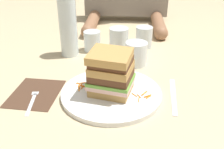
% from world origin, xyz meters
% --- Properties ---
extents(ground_plane, '(3.00, 3.00, 0.00)m').
position_xyz_m(ground_plane, '(0.00, 0.00, 0.00)').
color(ground_plane, '#C6B289').
extents(main_plate, '(0.30, 0.30, 0.01)m').
position_xyz_m(main_plate, '(-0.01, 0.01, 0.01)').
color(main_plate, white).
rests_on(main_plate, ground_plane).
extents(sandwich, '(0.14, 0.13, 0.13)m').
position_xyz_m(sandwich, '(-0.01, 0.01, 0.08)').
color(sandwich, tan).
rests_on(sandwich, main_plate).
extents(carrot_shred_0, '(0.02, 0.02, 0.00)m').
position_xyz_m(carrot_shred_0, '(-0.09, 0.02, 0.02)').
color(carrot_shred_0, orange).
rests_on(carrot_shred_0, main_plate).
extents(carrot_shred_1, '(0.01, 0.02, 0.00)m').
position_xyz_m(carrot_shred_1, '(-0.10, 0.02, 0.02)').
color(carrot_shred_1, orange).
rests_on(carrot_shred_1, main_plate).
extents(carrot_shred_2, '(0.01, 0.02, 0.00)m').
position_xyz_m(carrot_shred_2, '(-0.11, 0.04, 0.02)').
color(carrot_shred_2, orange).
rests_on(carrot_shred_2, main_plate).
extents(carrot_shred_3, '(0.01, 0.03, 0.00)m').
position_xyz_m(carrot_shred_3, '(-0.11, 0.01, 0.02)').
color(carrot_shred_3, orange).
rests_on(carrot_shred_3, main_plate).
extents(carrot_shred_4, '(0.01, 0.02, 0.00)m').
position_xyz_m(carrot_shred_4, '(-0.11, 0.02, 0.02)').
color(carrot_shred_4, orange).
rests_on(carrot_shred_4, main_plate).
extents(carrot_shred_5, '(0.02, 0.03, 0.00)m').
position_xyz_m(carrot_shred_5, '(-0.11, 0.04, 0.02)').
color(carrot_shred_5, orange).
rests_on(carrot_shred_5, main_plate).
extents(carrot_shred_6, '(0.03, 0.01, 0.00)m').
position_xyz_m(carrot_shred_6, '(-0.11, 0.05, 0.02)').
color(carrot_shred_6, orange).
rests_on(carrot_shred_6, main_plate).
extents(carrot_shred_7, '(0.01, 0.02, 0.00)m').
position_xyz_m(carrot_shred_7, '(-0.08, 0.03, 0.02)').
color(carrot_shred_7, orange).
rests_on(carrot_shred_7, main_plate).
extents(carrot_shred_8, '(0.03, 0.01, 0.00)m').
position_xyz_m(carrot_shred_8, '(-0.08, 0.01, 0.02)').
color(carrot_shred_8, orange).
rests_on(carrot_shred_8, main_plate).
extents(carrot_shred_9, '(0.02, 0.01, 0.00)m').
position_xyz_m(carrot_shred_9, '(-0.09, 0.04, 0.02)').
color(carrot_shred_9, orange).
rests_on(carrot_shred_9, main_plate).
extents(carrot_shred_10, '(0.02, 0.02, 0.00)m').
position_xyz_m(carrot_shred_10, '(0.06, -0.01, 0.02)').
color(carrot_shred_10, orange).
rests_on(carrot_shred_10, main_plate).
extents(carrot_shred_11, '(0.02, 0.02, 0.00)m').
position_xyz_m(carrot_shred_11, '(0.09, -0.01, 0.02)').
color(carrot_shred_11, orange).
rests_on(carrot_shred_11, main_plate).
extents(carrot_shred_12, '(0.01, 0.03, 0.00)m').
position_xyz_m(carrot_shred_12, '(0.07, -0.03, 0.02)').
color(carrot_shred_12, orange).
rests_on(carrot_shred_12, main_plate).
extents(carrot_shred_13, '(0.02, 0.02, 0.00)m').
position_xyz_m(carrot_shred_13, '(0.08, 0.00, 0.02)').
color(carrot_shred_13, orange).
rests_on(carrot_shred_13, main_plate).
extents(carrot_shred_14, '(0.01, 0.02, 0.00)m').
position_xyz_m(carrot_shred_14, '(0.07, -0.02, 0.02)').
color(carrot_shred_14, orange).
rests_on(carrot_shred_14, main_plate).
extents(carrot_shred_15, '(0.02, 0.02, 0.00)m').
position_xyz_m(carrot_shred_15, '(0.10, -0.02, 0.02)').
color(carrot_shred_15, orange).
rests_on(carrot_shred_15, main_plate).
extents(napkin_dark, '(0.15, 0.18, 0.00)m').
position_xyz_m(napkin_dark, '(-0.24, -0.00, 0.00)').
color(napkin_dark, '#4C3323').
rests_on(napkin_dark, ground_plane).
extents(fork, '(0.03, 0.17, 0.00)m').
position_xyz_m(fork, '(-0.24, -0.03, 0.00)').
color(fork, silver).
rests_on(fork, napkin_dark).
extents(knife, '(0.03, 0.20, 0.00)m').
position_xyz_m(knife, '(0.17, 0.01, 0.00)').
color(knife, silver).
rests_on(knife, ground_plane).
extents(juice_glass, '(0.08, 0.08, 0.09)m').
position_xyz_m(juice_glass, '(0.06, 0.22, 0.04)').
color(juice_glass, white).
rests_on(juice_glass, ground_plane).
extents(water_bottle, '(0.07, 0.07, 0.28)m').
position_xyz_m(water_bottle, '(-0.20, 0.29, 0.13)').
color(water_bottle, silver).
rests_on(water_bottle, ground_plane).
extents(empty_tumbler_0, '(0.07, 0.07, 0.08)m').
position_xyz_m(empty_tumbler_0, '(-0.12, 0.34, 0.04)').
color(empty_tumbler_0, silver).
rests_on(empty_tumbler_0, ground_plane).
extents(empty_tumbler_1, '(0.07, 0.07, 0.09)m').
position_xyz_m(empty_tumbler_1, '(0.10, 0.39, 0.04)').
color(empty_tumbler_1, silver).
rests_on(empty_tumbler_1, ground_plane).
extents(empty_tumbler_2, '(0.08, 0.08, 0.09)m').
position_xyz_m(empty_tumbler_2, '(-0.01, 0.36, 0.05)').
color(empty_tumbler_2, silver).
rests_on(empty_tumbler_2, ground_plane).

